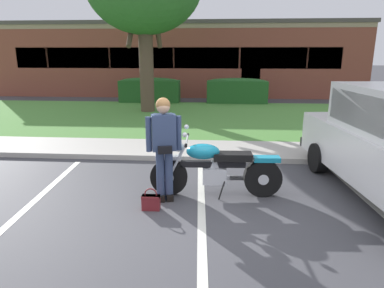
{
  "coord_description": "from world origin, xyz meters",
  "views": [
    {
      "loc": [
        0.45,
        -4.72,
        2.37
      ],
      "look_at": [
        0.02,
        0.98,
        0.85
      ],
      "focal_mm": 31.91,
      "sensor_mm": 36.0,
      "label": 1
    }
  ],
  "objects_px": {
    "hedge_left": "(150,90)",
    "handbag": "(151,201)",
    "hedge_center_left": "(237,90)",
    "motorcycle": "(221,168)",
    "rider_person": "(164,142)",
    "brick_building": "(183,58)"
  },
  "relations": [
    {
      "from": "motorcycle",
      "to": "handbag",
      "type": "relative_size",
      "value": 6.23
    },
    {
      "from": "handbag",
      "to": "hedge_center_left",
      "type": "distance_m",
      "value": 11.95
    },
    {
      "from": "rider_person",
      "to": "handbag",
      "type": "height_order",
      "value": "rider_person"
    },
    {
      "from": "hedge_left",
      "to": "hedge_center_left",
      "type": "bearing_deg",
      "value": -0.0
    },
    {
      "from": "brick_building",
      "to": "hedge_left",
      "type": "bearing_deg",
      "value": -97.7
    },
    {
      "from": "motorcycle",
      "to": "rider_person",
      "type": "bearing_deg",
      "value": -164.68
    },
    {
      "from": "hedge_left",
      "to": "brick_building",
      "type": "bearing_deg",
      "value": 82.3
    },
    {
      "from": "handbag",
      "to": "hedge_left",
      "type": "bearing_deg",
      "value": 101.2
    },
    {
      "from": "rider_person",
      "to": "hedge_center_left",
      "type": "height_order",
      "value": "rider_person"
    },
    {
      "from": "rider_person",
      "to": "handbag",
      "type": "relative_size",
      "value": 4.74
    },
    {
      "from": "hedge_left",
      "to": "handbag",
      "type": "bearing_deg",
      "value": -78.8
    },
    {
      "from": "motorcycle",
      "to": "hedge_center_left",
      "type": "distance_m",
      "value": 11.15
    },
    {
      "from": "brick_building",
      "to": "rider_person",
      "type": "bearing_deg",
      "value": -85.12
    },
    {
      "from": "motorcycle",
      "to": "brick_building",
      "type": "xyz_separation_m",
      "value": [
        -2.49,
        18.02,
        1.57
      ]
    },
    {
      "from": "handbag",
      "to": "brick_building",
      "type": "xyz_separation_m",
      "value": [
        -1.4,
        18.69,
        1.9
      ]
    },
    {
      "from": "rider_person",
      "to": "hedge_left",
      "type": "distance_m",
      "value": 11.65
    },
    {
      "from": "handbag",
      "to": "motorcycle",
      "type": "bearing_deg",
      "value": 31.59
    },
    {
      "from": "hedge_center_left",
      "to": "hedge_left",
      "type": "bearing_deg",
      "value": 180.0
    },
    {
      "from": "hedge_left",
      "to": "brick_building",
      "type": "relative_size",
      "value": 0.14
    },
    {
      "from": "handbag",
      "to": "brick_building",
      "type": "bearing_deg",
      "value": 94.29
    },
    {
      "from": "rider_person",
      "to": "hedge_center_left",
      "type": "xyz_separation_m",
      "value": [
        1.76,
        11.37,
        -0.34
      ]
    },
    {
      "from": "motorcycle",
      "to": "rider_person",
      "type": "distance_m",
      "value": 1.09
    }
  ]
}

